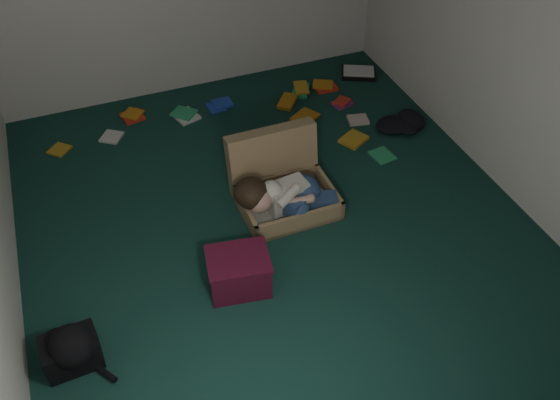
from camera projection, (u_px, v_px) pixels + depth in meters
floor at (273, 219)px, 4.90m from camera, size 4.50×4.50×0.00m
wall_front at (463, 351)px, 2.48m from camera, size 4.50×0.00×4.50m
wall_right at (514, 33)px, 4.56m from camera, size 0.00×4.50×4.50m
suitcase at (281, 183)px, 4.98m from camera, size 0.78×0.76×0.57m
person at (284, 195)px, 4.80m from camera, size 0.85×0.41×0.36m
maroon_bin at (239, 272)px, 4.28m from camera, size 0.50×0.42×0.31m
backpack at (71, 351)px, 3.83m from camera, size 0.46×0.38×0.27m
clothing_pile at (412, 125)px, 5.76m from camera, size 0.56×0.52×0.14m
paper_tray at (359, 73)px, 6.56m from camera, size 0.46×0.41×0.05m
book_scatter at (257, 117)px, 5.96m from camera, size 3.07×1.74×0.02m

